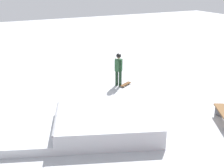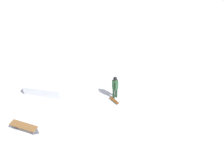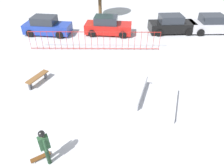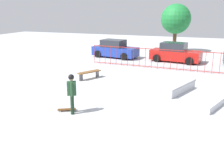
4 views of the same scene
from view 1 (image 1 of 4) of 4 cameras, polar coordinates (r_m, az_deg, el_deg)
ground_plane at (r=11.93m, az=1.93°, el=-6.50°), size 60.00×60.00×0.00m
skate_ramp at (r=10.65m, az=-3.52°, el=-8.10°), size 5.97×4.31×0.74m
skater at (r=14.99m, az=1.27°, el=3.27°), size 0.44×0.40×1.73m
skateboard at (r=15.34m, az=2.66°, el=-0.02°), size 0.79×0.57×0.09m
park_bench at (r=12.14m, az=20.86°, el=-5.56°), size 1.12×1.60×0.48m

